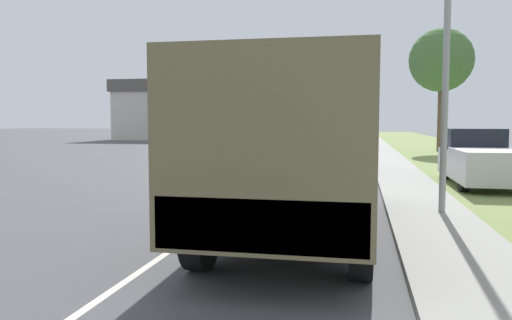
# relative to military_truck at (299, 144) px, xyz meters

# --- Properties ---
(ground_plane) EXTENTS (180.00, 180.00, 0.00)m
(ground_plane) POSITION_rel_military_truck_xyz_m (-1.91, 26.93, -1.69)
(ground_plane) COLOR #4C4C4F
(lane_centre_stripe) EXTENTS (0.12, 120.00, 0.00)m
(lane_centre_stripe) POSITION_rel_military_truck_xyz_m (-1.91, 26.93, -1.69)
(lane_centre_stripe) COLOR silver
(lane_centre_stripe) RESTS_ON ground
(sidewalk_right) EXTENTS (1.80, 120.00, 0.12)m
(sidewalk_right) POSITION_rel_military_truck_xyz_m (2.59, 26.93, -1.63)
(sidewalk_right) COLOR #9E9B93
(sidewalk_right) RESTS_ON ground
(grass_strip_right) EXTENTS (7.00, 120.00, 0.02)m
(grass_strip_right) POSITION_rel_military_truck_xyz_m (6.99, 26.93, -1.68)
(grass_strip_right) COLOR olive
(grass_strip_right) RESTS_ON ground
(military_truck) EXTENTS (2.52, 7.73, 2.97)m
(military_truck) POSITION_rel_military_truck_xyz_m (0.00, 0.00, 0.00)
(military_truck) COLOR #474C38
(military_truck) RESTS_ON ground
(car_nearest_ahead) EXTENTS (1.87, 4.85, 1.56)m
(car_nearest_ahead) POSITION_rel_military_truck_xyz_m (-0.44, 10.85, -0.98)
(car_nearest_ahead) COLOR #B7BABF
(car_nearest_ahead) RESTS_ON ground
(car_second_ahead) EXTENTS (1.73, 4.14, 1.71)m
(car_second_ahead) POSITION_rel_military_truck_xyz_m (-0.24, 26.08, -0.93)
(car_second_ahead) COLOR silver
(car_second_ahead) RESTS_ON ground
(car_third_ahead) EXTENTS (1.81, 4.78, 1.45)m
(car_third_ahead) POSITION_rel_military_truck_xyz_m (-0.02, 35.85, -1.03)
(car_third_ahead) COLOR #B7BABF
(car_third_ahead) RESTS_ON ground
(car_fourth_ahead) EXTENTS (1.84, 4.51, 1.42)m
(car_fourth_ahead) POSITION_rel_military_truck_xyz_m (-0.46, 50.54, -1.04)
(car_fourth_ahead) COLOR silver
(car_fourth_ahead) RESTS_ON ground
(pickup_truck) EXTENTS (1.94, 5.04, 1.82)m
(pickup_truck) POSITION_rel_military_truck_xyz_m (4.93, 8.37, -0.82)
(pickup_truck) COLOR silver
(pickup_truck) RESTS_ON grass_strip_right
(tree_far_right) EXTENTS (4.24, 4.24, 8.28)m
(tree_far_right) POSITION_rel_military_truck_xyz_m (6.38, 26.83, 4.48)
(tree_far_right) COLOR brown
(tree_far_right) RESTS_ON grass_strip_right
(building_distant) EXTENTS (14.36, 10.59, 6.56)m
(building_distant) POSITION_rel_military_truck_xyz_m (-18.48, 45.95, 1.63)
(building_distant) COLOR beige
(building_distant) RESTS_ON ground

